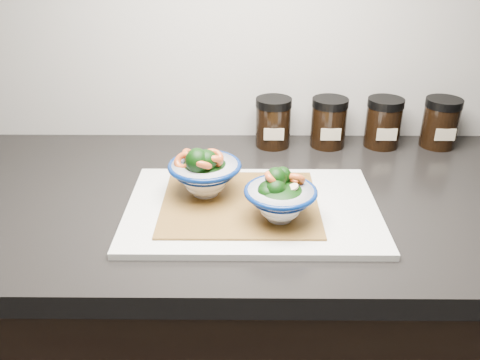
{
  "coord_description": "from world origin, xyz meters",
  "views": [
    {
      "loc": [
        -0.19,
        0.6,
        1.37
      ],
      "look_at": [
        -0.2,
        1.39,
        0.96
      ],
      "focal_mm": 38.0,
      "sensor_mm": 36.0,
      "label": 1
    }
  ],
  "objects_px": {
    "cutting_board": "(252,209)",
    "spice_jar_c": "(383,122)",
    "spice_jar_b": "(329,122)",
    "bowl_right": "(279,197)",
    "bowl_left": "(204,172)",
    "spice_jar_d": "(441,123)",
    "spice_jar_a": "(273,122)"
  },
  "relations": [
    {
      "from": "bowl_left",
      "to": "cutting_board",
      "type": "bearing_deg",
      "value": -22.91
    },
    {
      "from": "spice_jar_d",
      "to": "spice_jar_c",
      "type": "bearing_deg",
      "value": 180.0
    },
    {
      "from": "cutting_board",
      "to": "spice_jar_b",
      "type": "xyz_separation_m",
      "value": [
        0.18,
        0.3,
        0.05
      ]
    },
    {
      "from": "spice_jar_b",
      "to": "bowl_right",
      "type": "bearing_deg",
      "value": -110.92
    },
    {
      "from": "spice_jar_a",
      "to": "spice_jar_d",
      "type": "relative_size",
      "value": 1.0
    },
    {
      "from": "spice_jar_c",
      "to": "spice_jar_d",
      "type": "xyz_separation_m",
      "value": [
        0.13,
        0.0,
        0.0
      ]
    },
    {
      "from": "spice_jar_b",
      "to": "spice_jar_d",
      "type": "bearing_deg",
      "value": 0.0
    },
    {
      "from": "bowl_left",
      "to": "spice_jar_a",
      "type": "bearing_deg",
      "value": 62.46
    },
    {
      "from": "spice_jar_b",
      "to": "spice_jar_c",
      "type": "relative_size",
      "value": 1.0
    },
    {
      "from": "cutting_board",
      "to": "bowl_right",
      "type": "height_order",
      "value": "bowl_right"
    },
    {
      "from": "bowl_right",
      "to": "spice_jar_a",
      "type": "height_order",
      "value": "spice_jar_a"
    },
    {
      "from": "bowl_right",
      "to": "spice_jar_a",
      "type": "xyz_separation_m",
      "value": [
        0.01,
        0.35,
        0.0
      ]
    },
    {
      "from": "cutting_board",
      "to": "bowl_right",
      "type": "bearing_deg",
      "value": -47.28
    },
    {
      "from": "bowl_right",
      "to": "spice_jar_c",
      "type": "bearing_deg",
      "value": 53.61
    },
    {
      "from": "bowl_left",
      "to": "spice_jar_d",
      "type": "bearing_deg",
      "value": 27.1
    },
    {
      "from": "spice_jar_d",
      "to": "spice_jar_b",
      "type": "bearing_deg",
      "value": 180.0
    },
    {
      "from": "spice_jar_c",
      "to": "spice_jar_d",
      "type": "relative_size",
      "value": 1.0
    },
    {
      "from": "bowl_left",
      "to": "spice_jar_d",
      "type": "height_order",
      "value": "bowl_left"
    },
    {
      "from": "spice_jar_b",
      "to": "spice_jar_d",
      "type": "xyz_separation_m",
      "value": [
        0.26,
        0.0,
        0.0
      ]
    },
    {
      "from": "bowl_left",
      "to": "spice_jar_b",
      "type": "relative_size",
      "value": 1.19
    },
    {
      "from": "cutting_board",
      "to": "bowl_left",
      "type": "bearing_deg",
      "value": 157.09
    },
    {
      "from": "bowl_right",
      "to": "spice_jar_d",
      "type": "height_order",
      "value": "spice_jar_d"
    },
    {
      "from": "cutting_board",
      "to": "spice_jar_d",
      "type": "height_order",
      "value": "spice_jar_d"
    },
    {
      "from": "cutting_board",
      "to": "spice_jar_a",
      "type": "bearing_deg",
      "value": 80.32
    },
    {
      "from": "bowl_left",
      "to": "bowl_right",
      "type": "xyz_separation_m",
      "value": [
        0.13,
        -0.08,
        -0.0
      ]
    },
    {
      "from": "bowl_right",
      "to": "spice_jar_c",
      "type": "relative_size",
      "value": 1.09
    },
    {
      "from": "cutting_board",
      "to": "spice_jar_d",
      "type": "bearing_deg",
      "value": 34.98
    },
    {
      "from": "bowl_left",
      "to": "spice_jar_a",
      "type": "distance_m",
      "value": 0.3
    },
    {
      "from": "spice_jar_a",
      "to": "spice_jar_c",
      "type": "height_order",
      "value": "same"
    },
    {
      "from": "cutting_board",
      "to": "spice_jar_c",
      "type": "bearing_deg",
      "value": 45.01
    },
    {
      "from": "bowl_left",
      "to": "spice_jar_a",
      "type": "xyz_separation_m",
      "value": [
        0.14,
        0.27,
        -0.0
      ]
    },
    {
      "from": "bowl_left",
      "to": "bowl_right",
      "type": "distance_m",
      "value": 0.16
    }
  ]
}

